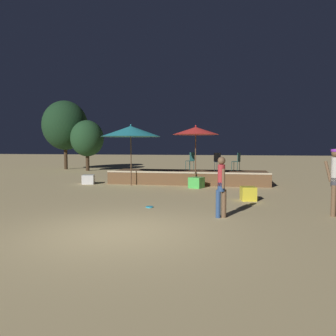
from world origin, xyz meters
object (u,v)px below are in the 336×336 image
(patio_umbrella_0, at_px, (196,131))
(cube_seat_0, at_px, (248,194))
(bistro_chair_2, at_px, (237,160))
(background_tree_1, at_px, (65,125))
(bistro_chair_1, at_px, (191,159))
(frisbee_disc, at_px, (150,207))
(person_1, at_px, (335,177))
(patio_umbrella_1, at_px, (131,131))
(background_tree_0, at_px, (87,138))
(cube_seat_1, at_px, (196,183))
(person_0, at_px, (221,185))
(bistro_chair_0, at_px, (218,160))
(cube_seat_2, at_px, (88,179))

(patio_umbrella_0, height_order, cube_seat_0, patio_umbrella_0)
(patio_umbrella_0, relative_size, bistro_chair_2, 3.20)
(cube_seat_0, height_order, background_tree_1, background_tree_1)
(bistro_chair_2, bearing_deg, bistro_chair_1, -77.23)
(bistro_chair_1, xyz_separation_m, background_tree_1, (-11.18, 7.56, 2.34))
(frisbee_disc, bearing_deg, person_1, -2.83)
(patio_umbrella_1, relative_size, person_1, 1.60)
(background_tree_0, bearing_deg, frisbee_disc, -58.73)
(cube_seat_1, distance_m, bistro_chair_1, 2.54)
(patio_umbrella_0, bearing_deg, bistro_chair_1, 103.71)
(person_0, height_order, background_tree_0, background_tree_0)
(frisbee_disc, relative_size, background_tree_1, 0.04)
(bistro_chair_0, xyz_separation_m, bistro_chair_2, (0.95, 0.44, 0.00))
(person_1, xyz_separation_m, bistro_chair_2, (-2.45, 7.18, 0.15))
(patio_umbrella_1, xyz_separation_m, person_0, (4.47, -6.36, -1.74))
(person_1, distance_m, frisbee_disc, 5.38)
(cube_seat_0, height_order, cube_seat_2, cube_seat_0)
(person_1, bearing_deg, cube_seat_0, 73.42)
(background_tree_1, bearing_deg, bistro_chair_1, -34.05)
(patio_umbrella_0, relative_size, frisbee_disc, 12.35)
(bistro_chair_2, bearing_deg, patio_umbrella_0, -34.36)
(patio_umbrella_0, xyz_separation_m, person_0, (1.38, -6.66, -1.75))
(patio_umbrella_1, bearing_deg, cube_seat_2, 174.60)
(person_0, bearing_deg, patio_umbrella_1, -76.66)
(person_0, relative_size, background_tree_0, 0.42)
(patio_umbrella_0, height_order, background_tree_1, background_tree_1)
(person_1, relative_size, bistro_chair_0, 2.05)
(bistro_chair_1, height_order, background_tree_0, background_tree_0)
(frisbee_disc, distance_m, background_tree_0, 16.17)
(cube_seat_0, bearing_deg, cube_seat_1, 124.61)
(bistro_chair_0, height_order, frisbee_disc, bistro_chair_0)
(patio_umbrella_1, distance_m, bistro_chair_0, 4.49)
(bistro_chair_1, relative_size, frisbee_disc, 3.85)
(cube_seat_2, height_order, person_1, person_1)
(cube_seat_0, relative_size, bistro_chair_1, 0.65)
(background_tree_1, bearing_deg, cube_seat_1, -40.06)
(patio_umbrella_1, distance_m, cube_seat_0, 6.76)
(patio_umbrella_0, relative_size, bistro_chair_1, 3.20)
(cube_seat_0, bearing_deg, patio_umbrella_1, 147.51)
(cube_seat_2, xyz_separation_m, bistro_chair_0, (6.42, 0.94, 0.99))
(cube_seat_1, xyz_separation_m, background_tree_1, (-11.71, 9.84, 3.32))
(patio_umbrella_1, xyz_separation_m, bistro_chair_0, (4.10, 1.16, -1.39))
(patio_umbrella_0, height_order, person_0, patio_umbrella_0)
(patio_umbrella_0, relative_size, background_tree_0, 0.75)
(person_1, bearing_deg, bistro_chair_1, 61.13)
(cube_seat_0, xyz_separation_m, bistro_chair_2, (-0.28, 5.00, 0.98))
(person_1, xyz_separation_m, background_tree_1, (-16.02, 15.13, 2.50))
(cube_seat_2, bearing_deg, frisbee_disc, -50.60)
(cube_seat_0, height_order, background_tree_0, background_tree_0)
(frisbee_disc, bearing_deg, background_tree_0, 121.27)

